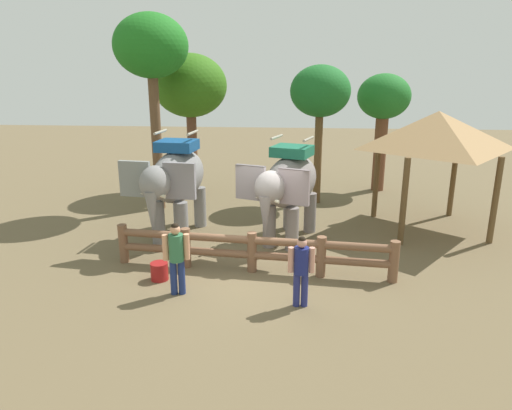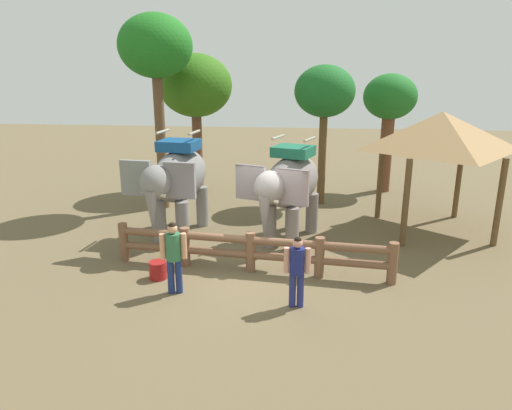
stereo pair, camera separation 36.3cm
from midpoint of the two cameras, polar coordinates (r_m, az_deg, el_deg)
The scene contains 12 objects.
ground_plane at distance 12.04m, azimuth -1.39°, elevation -8.19°, with size 60.00×60.00×0.00m, color brown.
log_fence at distance 11.85m, azimuth -1.38°, elevation -5.42°, with size 7.18×0.89×1.05m.
elephant_near_left at distance 14.15m, azimuth -10.52°, elevation 3.07°, with size 2.14×3.80×3.23m.
elephant_center at distance 13.59m, azimuth 3.24°, elevation 2.50°, with size 2.56×3.72×3.11m.
tourist_woman_in_black at distance 10.74m, azimuth -10.66°, elevation -5.87°, with size 0.60×0.39×1.72m.
tourist_man_in_blue at distance 10.08m, azimuth 4.51°, elevation -7.49°, with size 0.57×0.33×1.62m.
thatched_shelter at distance 15.41m, azimuth 20.62°, elevation 8.40°, with size 4.09×4.09×3.76m.
tree_far_left at distance 19.32m, azimuth -8.61°, elevation 14.05°, with size 2.93×2.93×5.58m.
tree_back_center at distance 19.99m, azimuth 14.81°, elevation 12.09°, with size 2.13×2.13×4.81m.
tree_far_right at distance 17.09m, azimuth -13.32°, elevation 17.94°, with size 2.54×2.54×6.81m.
tree_deep_back at distance 17.54m, azimuth 7.25°, elevation 13.39°, with size 2.20×2.20×5.14m.
feed_bucket at distance 11.83m, azimuth -12.59°, elevation -7.91°, with size 0.43×0.43×0.44m.
Camera 1 is at (1.00, -10.90, 5.02)m, focal length 32.73 mm.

